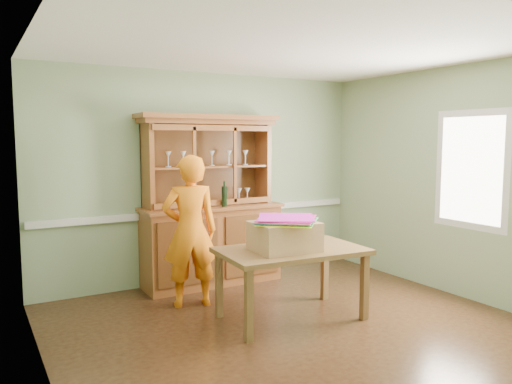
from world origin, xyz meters
TOP-DOWN VIEW (x-y plane):
  - floor at (0.00, 0.00)m, footprint 4.50×4.50m
  - ceiling at (0.00, 0.00)m, footprint 4.50×4.50m
  - wall_back at (0.00, 2.00)m, footprint 4.50×0.00m
  - wall_left at (-2.25, 0.00)m, footprint 0.00×4.00m
  - wall_right at (2.25, 0.00)m, footprint 0.00×4.00m
  - wall_front at (0.00, -2.00)m, footprint 4.50×0.00m
  - chair_rail at (0.00, 1.98)m, footprint 4.41×0.05m
  - framed_map at (-2.23, 0.30)m, footprint 0.03×0.60m
  - window_panel at (2.23, -0.30)m, footprint 0.03×0.96m
  - china_hutch at (-0.06, 1.76)m, footprint 1.83×0.60m
  - dining_table at (0.12, 0.18)m, footprint 1.52×0.98m
  - cardboard_box at (0.01, 0.15)m, footprint 0.65×0.53m
  - kite_stack at (0.01, 0.12)m, footprint 0.76×0.76m
  - person at (-0.63, 1.08)m, footprint 0.69×0.53m

SIDE VIEW (x-z plane):
  - floor at x=0.00m, z-range 0.00..0.00m
  - dining_table at x=0.12m, z-range 0.28..1.01m
  - china_hutch at x=-0.06m, z-range -0.32..1.83m
  - person at x=-0.63m, z-range 0.00..1.68m
  - cardboard_box at x=0.01m, z-range 0.73..1.02m
  - chair_rail at x=0.00m, z-range 0.86..0.94m
  - kite_stack at x=0.01m, z-range 1.02..1.08m
  - wall_back at x=0.00m, z-range -0.90..3.60m
  - wall_left at x=-2.25m, z-range -0.65..3.35m
  - wall_right at x=2.25m, z-range -0.65..3.35m
  - wall_front at x=0.00m, z-range -0.90..3.60m
  - window_panel at x=2.23m, z-range 0.82..2.18m
  - framed_map at x=-2.23m, z-range 1.32..1.78m
  - ceiling at x=0.00m, z-range 2.70..2.70m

